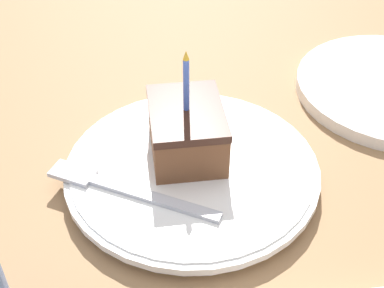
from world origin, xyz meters
name	(u,v)px	position (x,y,z in m)	size (l,w,h in m)	color
ground_plane	(212,202)	(0.00, 0.00, -0.02)	(2.40, 2.40, 0.04)	olive
plate	(192,170)	(0.02, -0.02, 0.01)	(0.27, 0.27, 0.02)	white
cake_slice	(187,130)	(0.02, -0.04, 0.05)	(0.08, 0.10, 0.12)	brown
fork	(121,188)	(0.09, 0.01, 0.02)	(0.17, 0.11, 0.00)	#B2B2B7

